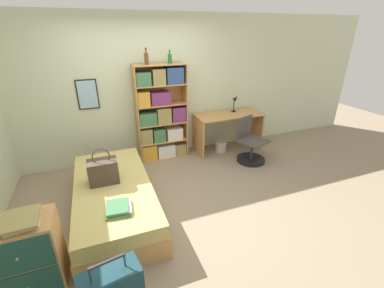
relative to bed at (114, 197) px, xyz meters
The scene contains 14 objects.
ground_plane 0.79m from the bed, ahead, with size 14.00×14.00×0.00m, color gray.
wall_back 2.08m from the bed, 64.97° to the left, with size 10.00×0.09×2.60m.
bed is the anchor object (origin of this frame).
handbag 0.41m from the bed, 140.29° to the left, with size 0.37×0.24×0.49m.
book_stack_on_bed 0.65m from the bed, 88.64° to the right, with size 0.30×0.37×0.06m.
dresser 1.23m from the bed, 133.82° to the right, with size 0.57×0.43×0.77m.
magazine_pile_on_dresser 1.34m from the bed, 131.43° to the right, with size 0.32×0.34×0.06m.
bookcase 1.84m from the bed, 53.27° to the left, with size 0.92×0.33×1.77m.
bottle_green 2.30m from the bed, 58.37° to the left, with size 0.07×0.07×0.27m.
bottle_brown 2.48m from the bed, 48.02° to the left, with size 0.07×0.07×0.22m.
desk 2.74m from the bed, 27.76° to the left, with size 1.35×0.59×0.77m.
desk_lamp 3.04m from the bed, 28.03° to the left, with size 0.15×0.10×0.34m.
desk_chair 2.63m from the bed, 14.35° to the left, with size 0.62×0.62×0.83m.
waste_bin 2.54m from the bed, 28.43° to the left, with size 0.24×0.24×0.22m.
Camera 1 is at (-0.80, -3.05, 2.31)m, focal length 24.00 mm.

